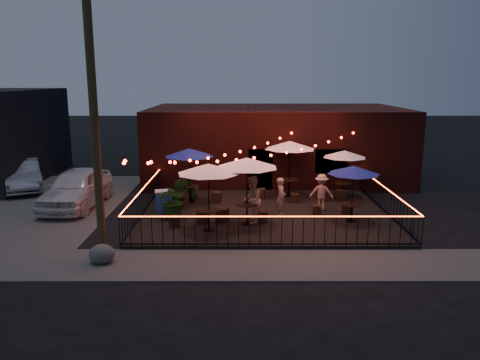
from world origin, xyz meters
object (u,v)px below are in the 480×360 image
(cafe_table_3, at_px, (290,146))
(cafe_table_4, at_px, (354,171))
(utility_pole, at_px, (95,133))
(boulder, at_px, (102,254))
(cooler, at_px, (164,201))
(cafe_table_0, at_px, (208,170))
(cafe_table_2, at_px, (247,164))
(cafe_table_1, at_px, (189,153))
(cafe_table_5, at_px, (345,155))

(cafe_table_3, bearing_deg, cafe_table_4, -63.24)
(utility_pole, bearing_deg, cafe_table_3, 47.84)
(boulder, bearing_deg, cafe_table_4, 24.67)
(utility_pole, bearing_deg, boulder, -76.62)
(cafe_table_4, bearing_deg, cooler, 170.08)
(cafe_table_3, bearing_deg, utility_pole, -132.16)
(cafe_table_0, relative_size, cafe_table_2, 0.87)
(cafe_table_2, height_order, cafe_table_4, cafe_table_2)
(cafe_table_2, bearing_deg, boulder, -141.66)
(utility_pole, height_order, cafe_table_1, utility_pole)
(cafe_table_2, relative_size, cafe_table_4, 1.41)
(cafe_table_5, bearing_deg, cafe_table_1, -173.27)
(utility_pole, xyz_separation_m, cafe_table_2, (4.64, 3.01, -1.50))
(cafe_table_4, bearing_deg, cafe_table_2, -174.70)
(cafe_table_1, distance_m, cafe_table_5, 7.11)
(utility_pole, xyz_separation_m, cafe_table_0, (3.25, 2.26, -1.58))
(cafe_table_0, height_order, cooler, cafe_table_0)
(cafe_table_3, bearing_deg, cafe_table_1, -166.63)
(cafe_table_4, height_order, cafe_table_5, cafe_table_5)
(cafe_table_2, height_order, cooler, cafe_table_2)
(cafe_table_4, distance_m, boulder, 9.63)
(utility_pole, distance_m, cooler, 5.92)
(cafe_table_2, bearing_deg, cooler, 153.77)
(utility_pole, relative_size, cafe_table_1, 3.30)
(boulder, bearing_deg, utility_pole, 103.38)
(cafe_table_1, distance_m, boulder, 7.44)
(cafe_table_4, distance_m, cafe_table_5, 3.79)
(utility_pole, bearing_deg, cafe_table_2, 32.98)
(utility_pole, relative_size, cafe_table_3, 2.91)
(cafe_table_0, relative_size, cafe_table_1, 1.11)
(cafe_table_1, height_order, boulder, cafe_table_1)
(cafe_table_0, bearing_deg, cafe_table_3, 56.09)
(cafe_table_3, relative_size, cafe_table_4, 1.25)
(cafe_table_5, bearing_deg, cafe_table_3, 174.27)
(cooler, bearing_deg, cafe_table_2, -36.80)
(cafe_table_2, relative_size, cafe_table_3, 1.13)
(cafe_table_4, distance_m, cooler, 7.78)
(cafe_table_1, xyz_separation_m, cafe_table_4, (6.58, -2.92, -0.21))
(cafe_table_1, bearing_deg, utility_pole, -108.70)
(utility_pole, xyz_separation_m, boulder, (0.13, -0.56, -3.67))
(utility_pole, relative_size, boulder, 9.50)
(utility_pole, relative_size, cafe_table_2, 2.59)
(cafe_table_1, bearing_deg, cafe_table_0, -74.73)
(cafe_table_2, distance_m, boulder, 6.15)
(boulder, bearing_deg, cafe_table_5, 40.35)
(utility_pole, height_order, cafe_table_0, utility_pole)
(cafe_table_0, relative_size, cafe_table_4, 1.23)
(cafe_table_5, xyz_separation_m, cooler, (-7.99, -2.44, -1.55))
(cafe_table_0, distance_m, cafe_table_5, 7.71)
(utility_pole, distance_m, cafe_table_2, 5.73)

